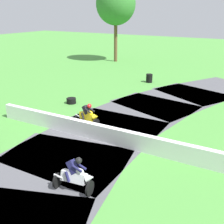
# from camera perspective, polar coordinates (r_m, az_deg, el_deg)

# --- Properties ---
(ground_plane) EXTENTS (120.00, 120.00, 0.00)m
(ground_plane) POSITION_cam_1_polar(r_m,az_deg,el_deg) (15.29, -4.00, -5.38)
(ground_plane) COLOR #4C933D
(track_asphalt) EXTENTS (11.60, 37.14, 0.01)m
(track_asphalt) POSITION_cam_1_polar(r_m,az_deg,el_deg) (14.56, 1.18, -6.69)
(track_asphalt) COLOR #515156
(track_asphalt) RESTS_ON ground
(safety_barrier) EXTENTS (23.78, 0.71, 0.90)m
(safety_barrier) POSITION_cam_1_polar(r_m,az_deg,el_deg) (13.17, 16.30, -8.44)
(safety_barrier) COLOR white
(safety_barrier) RESTS_ON ground
(motorcycle_lead_yellow) EXTENTS (1.70, 0.80, 1.42)m
(motorcycle_lead_yellow) POSITION_cam_1_polar(r_m,az_deg,el_deg) (16.68, -4.90, -0.71)
(motorcycle_lead_yellow) COLOR black
(motorcycle_lead_yellow) RESTS_ON ground
(motorcycle_chase_white) EXTENTS (1.67, 0.95, 1.43)m
(motorcycle_chase_white) POSITION_cam_1_polar(r_m,az_deg,el_deg) (11.00, -7.37, -12.67)
(motorcycle_chase_white) COLOR black
(motorcycle_chase_white) RESTS_ON ground
(tire_stack_near) EXTENTS (0.60, 0.60, 0.80)m
(tire_stack_near) POSITION_cam_1_polar(r_m,az_deg,el_deg) (27.15, 7.56, 6.81)
(tire_stack_near) COLOR black
(tire_stack_near) RESTS_ON ground
(tire_stack_mid_a) EXTENTS (0.70, 0.70, 0.40)m
(tire_stack_mid_a) POSITION_cam_1_polar(r_m,az_deg,el_deg) (21.03, -8.26, 2.28)
(tire_stack_mid_a) COLOR black
(tire_stack_mid_a) RESTS_ON ground
(tree_far_right) EXTENTS (4.99, 4.99, 9.84)m
(tree_far_right) POSITION_cam_1_polar(r_m,az_deg,el_deg) (37.78, 0.77, 21.05)
(tree_far_right) COLOR brown
(tree_far_right) RESTS_ON ground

